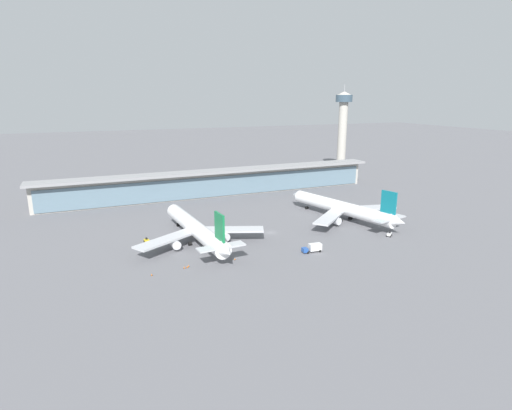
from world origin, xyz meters
name	(u,v)px	position (x,y,z in m)	size (l,w,h in m)	color
ground_plane	(271,233)	(0.00, 0.00, 0.00)	(1200.00, 1200.00, 0.00)	slate
airliner_left_stand	(196,229)	(-31.82, 0.05, 5.64)	(51.59, 67.27, 17.90)	white
airliner_centre_stand	(343,208)	(38.49, 3.64, 5.64)	(50.30, 66.49, 17.90)	white
service_truck_near_nose_yellow	(147,241)	(-49.66, 7.58, 0.87)	(2.24, 3.14, 2.05)	yellow
service_truck_under_wing_yellow	(190,232)	(-31.55, 11.89, 0.87)	(2.98, 3.33, 2.05)	yellow
service_truck_mid_apron_blue	(313,248)	(4.70, -26.40, 1.69)	(7.45, 2.86, 3.10)	#234C9E
service_truck_by_tail_white	(389,234)	(42.43, -23.32, 0.87)	(3.31, 3.09, 2.05)	silver
terminal_building	(216,182)	(0.00, 72.81, 7.87)	(194.10, 12.80, 15.20)	#B2ADA3
control_tower	(343,125)	(110.28, 110.64, 35.00)	(12.00, 12.00, 63.99)	#B2ADA3
safety_cone_alpha	(189,266)	(-40.59, -21.84, 0.32)	(0.62, 0.62, 0.70)	orange
safety_cone_bravo	(152,275)	(-53.15, -24.17, 0.32)	(0.62, 0.62, 0.70)	orange
safety_cone_charlie	(187,267)	(-41.25, -22.53, 0.32)	(0.62, 0.62, 0.70)	orange
safety_cone_delta	(235,259)	(-24.23, -22.23, 0.32)	(0.62, 0.62, 0.70)	orange
safety_cone_echo	(184,267)	(-42.23, -22.62, 0.32)	(0.62, 0.62, 0.70)	orange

